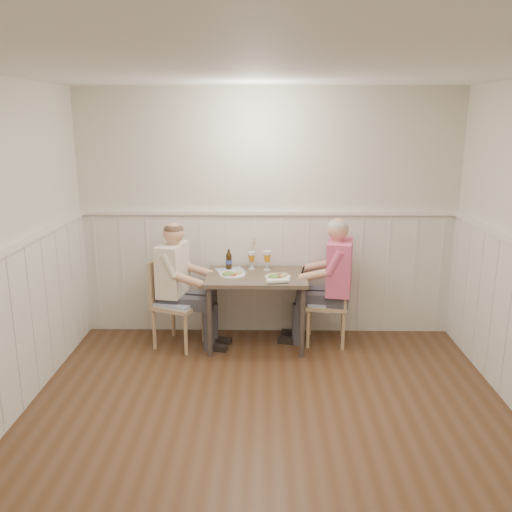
{
  "coord_description": "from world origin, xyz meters",
  "views": [
    {
      "loc": [
        -0.03,
        -3.4,
        2.29
      ],
      "look_at": [
        -0.12,
        1.64,
        1.0
      ],
      "focal_mm": 38.0,
      "sensor_mm": 36.0,
      "label": 1
    }
  ],
  "objects_px": {
    "grass_vase": "(252,253)",
    "dining_table": "(256,284)",
    "diner_cream": "(177,294)",
    "chair_left": "(173,299)",
    "chair_right": "(332,299)",
    "man_in_pink": "(334,292)",
    "beer_bottle": "(229,261)"
  },
  "relations": [
    {
      "from": "dining_table",
      "to": "diner_cream",
      "type": "relative_size",
      "value": 0.77
    },
    {
      "from": "chair_right",
      "to": "man_in_pink",
      "type": "height_order",
      "value": "man_in_pink"
    },
    {
      "from": "diner_cream",
      "to": "beer_bottle",
      "type": "bearing_deg",
      "value": 21.22
    },
    {
      "from": "diner_cream",
      "to": "beer_bottle",
      "type": "xyz_separation_m",
      "value": [
        0.52,
        0.2,
        0.3
      ]
    },
    {
      "from": "chair_left",
      "to": "chair_right",
      "type": "bearing_deg",
      "value": 2.66
    },
    {
      "from": "dining_table",
      "to": "man_in_pink",
      "type": "bearing_deg",
      "value": 2.8
    },
    {
      "from": "chair_right",
      "to": "grass_vase",
      "type": "xyz_separation_m",
      "value": [
        -0.83,
        0.2,
        0.44
      ]
    },
    {
      "from": "dining_table",
      "to": "beer_bottle",
      "type": "distance_m",
      "value": 0.4
    },
    {
      "from": "chair_right",
      "to": "grass_vase",
      "type": "bearing_deg",
      "value": 166.29
    },
    {
      "from": "chair_right",
      "to": "diner_cream",
      "type": "distance_m",
      "value": 1.59
    },
    {
      "from": "chair_left",
      "to": "grass_vase",
      "type": "height_order",
      "value": "grass_vase"
    },
    {
      "from": "dining_table",
      "to": "diner_cream",
      "type": "height_order",
      "value": "diner_cream"
    },
    {
      "from": "chair_right",
      "to": "man_in_pink",
      "type": "relative_size",
      "value": 0.65
    },
    {
      "from": "dining_table",
      "to": "man_in_pink",
      "type": "relative_size",
      "value": 0.75
    },
    {
      "from": "chair_right",
      "to": "grass_vase",
      "type": "distance_m",
      "value": 0.96
    },
    {
      "from": "dining_table",
      "to": "diner_cream",
      "type": "xyz_separation_m",
      "value": [
        -0.81,
        0.0,
        -0.11
      ]
    },
    {
      "from": "dining_table",
      "to": "chair_left",
      "type": "xyz_separation_m",
      "value": [
        -0.85,
        -0.01,
        -0.16
      ]
    },
    {
      "from": "grass_vase",
      "to": "diner_cream",
      "type": "bearing_deg",
      "value": -161.12
    },
    {
      "from": "chair_right",
      "to": "beer_bottle",
      "type": "xyz_separation_m",
      "value": [
        -1.07,
        0.15,
        0.37
      ]
    },
    {
      "from": "diner_cream",
      "to": "grass_vase",
      "type": "relative_size",
      "value": 3.66
    },
    {
      "from": "dining_table",
      "to": "grass_vase",
      "type": "bearing_deg",
      "value": 101.07
    },
    {
      "from": "chair_left",
      "to": "diner_cream",
      "type": "relative_size",
      "value": 0.7
    },
    {
      "from": "chair_left",
      "to": "diner_cream",
      "type": "height_order",
      "value": "diner_cream"
    },
    {
      "from": "chair_left",
      "to": "beer_bottle",
      "type": "xyz_separation_m",
      "value": [
        0.56,
        0.22,
        0.35
      ]
    },
    {
      "from": "grass_vase",
      "to": "chair_right",
      "type": "bearing_deg",
      "value": -13.71
    },
    {
      "from": "chair_left",
      "to": "grass_vase",
      "type": "relative_size",
      "value": 2.55
    },
    {
      "from": "man_in_pink",
      "to": "diner_cream",
      "type": "distance_m",
      "value": 1.61
    },
    {
      "from": "chair_right",
      "to": "man_in_pink",
      "type": "bearing_deg",
      "value": -51.14
    },
    {
      "from": "grass_vase",
      "to": "dining_table",
      "type": "bearing_deg",
      "value": -78.93
    },
    {
      "from": "man_in_pink",
      "to": "beer_bottle",
      "type": "distance_m",
      "value": 1.14
    },
    {
      "from": "man_in_pink",
      "to": "diner_cream",
      "type": "height_order",
      "value": "man_in_pink"
    },
    {
      "from": "dining_table",
      "to": "beer_bottle",
      "type": "relative_size",
      "value": 4.66
    }
  ]
}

